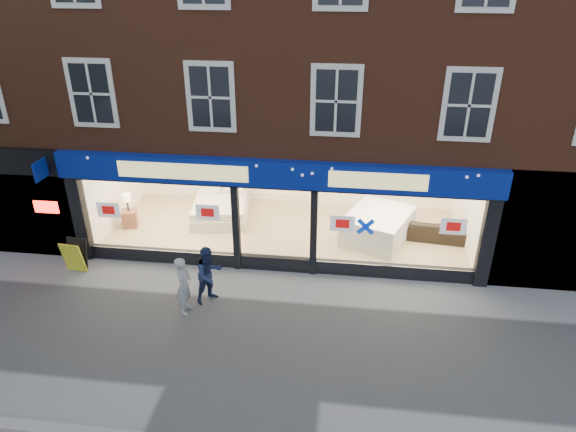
% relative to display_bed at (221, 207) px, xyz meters
% --- Properties ---
extents(ground, '(120.00, 120.00, 0.00)m').
position_rel_display_bed_xyz_m(ground, '(2.24, -5.91, -0.44)').
color(ground, gray).
rests_on(ground, ground).
extents(showroom_floor, '(11.00, 4.50, 0.10)m').
position_rel_display_bed_xyz_m(showroom_floor, '(2.24, -0.66, -0.39)').
color(showroom_floor, tan).
rests_on(showroom_floor, ground).
extents(building, '(19.00, 8.26, 10.30)m').
position_rel_display_bed_xyz_m(building, '(2.22, 1.03, 6.23)').
color(building, brown).
rests_on(building, ground).
extents(display_bed, '(2.05, 2.38, 1.22)m').
position_rel_display_bed_xyz_m(display_bed, '(0.00, 0.00, 0.00)').
color(display_bed, beige).
rests_on(display_bed, showroom_floor).
extents(bedside_table, '(0.56, 0.56, 0.55)m').
position_rel_display_bed_xyz_m(bedside_table, '(-2.71, -1.04, -0.07)').
color(bedside_table, brown).
rests_on(bedside_table, showroom_floor).
extents(mattress_stack, '(2.37, 2.61, 0.84)m').
position_rel_display_bed_xyz_m(mattress_stack, '(5.10, -0.82, 0.08)').
color(mattress_stack, silver).
rests_on(mattress_stack, showroom_floor).
extents(sofa, '(2.11, 1.02, 0.59)m').
position_rel_display_bed_xyz_m(sofa, '(6.84, -0.63, -0.05)').
color(sofa, black).
rests_on(sofa, showroom_floor).
extents(a_board, '(0.66, 0.47, 0.95)m').
position_rel_display_bed_xyz_m(a_board, '(-3.19, -3.60, 0.03)').
color(a_board, gold).
rests_on(a_board, ground).
extents(pedestrian_grey, '(0.38, 0.56, 1.50)m').
position_rel_display_bed_xyz_m(pedestrian_grey, '(0.35, -4.98, 0.31)').
color(pedestrian_grey, '#94959B').
rests_on(pedestrian_grey, ground).
extents(pedestrian_blue, '(0.92, 0.93, 1.52)m').
position_rel_display_bed_xyz_m(pedestrian_blue, '(0.83, -4.45, 0.32)').
color(pedestrian_blue, '#1A264A').
rests_on(pedestrian_blue, ground).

